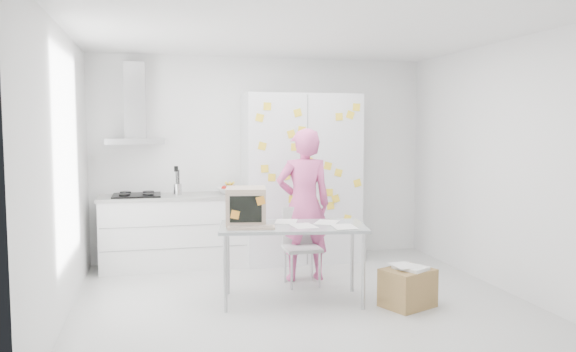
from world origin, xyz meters
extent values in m
cube|color=silver|center=(0.00, 0.00, -0.01)|extent=(4.50, 4.00, 0.02)
cube|color=white|center=(0.00, 2.00, 1.35)|extent=(4.50, 0.02, 2.70)
cube|color=white|center=(-2.25, 0.00, 1.35)|extent=(0.02, 4.00, 2.70)
cube|color=white|center=(2.25, 0.00, 1.35)|extent=(0.02, 4.00, 2.70)
cube|color=white|center=(0.00, 0.00, 2.70)|extent=(4.50, 4.00, 0.02)
cube|color=white|center=(-1.20, 1.70, 0.44)|extent=(1.80, 0.60, 0.88)
cube|color=gray|center=(-1.20, 1.40, 0.58)|extent=(1.76, 0.01, 0.01)
cube|color=gray|center=(-1.20, 1.40, 0.30)|extent=(1.76, 0.01, 0.01)
cube|color=#9E9E99|center=(-1.20, 1.70, 0.90)|extent=(1.84, 0.63, 0.04)
cube|color=black|center=(-1.65, 1.70, 0.93)|extent=(0.58, 0.50, 0.03)
cylinder|color=black|center=(-1.79, 1.58, 0.95)|extent=(0.14, 0.14, 0.02)
cylinder|color=black|center=(-1.51, 1.58, 0.95)|extent=(0.14, 0.14, 0.02)
cylinder|color=black|center=(-1.79, 1.82, 0.95)|extent=(0.14, 0.14, 0.02)
cylinder|color=black|center=(-1.51, 1.82, 0.95)|extent=(0.14, 0.14, 0.02)
cylinder|color=silver|center=(-1.15, 1.70, 0.99)|extent=(0.10, 0.10, 0.14)
cylinder|color=black|center=(-1.16, 1.71, 1.09)|extent=(0.01, 0.01, 0.30)
cylinder|color=black|center=(-1.13, 1.69, 1.09)|extent=(0.01, 0.01, 0.30)
cylinder|color=black|center=(-1.15, 1.72, 1.09)|extent=(0.01, 0.01, 0.30)
cube|color=black|center=(-1.16, 1.71, 1.25)|extent=(0.05, 0.01, 0.07)
imported|color=white|center=(-0.50, 1.70, 0.96)|extent=(0.31, 0.31, 0.08)
sphere|color=#B2140F|center=(-0.56, 1.72, 0.99)|extent=(0.08, 0.08, 0.08)
sphere|color=#B2140F|center=(-0.47, 1.65, 0.99)|extent=(0.08, 0.08, 0.08)
sphere|color=#B2140F|center=(-0.43, 1.74, 0.99)|extent=(0.08, 0.08, 0.08)
cylinder|color=yellow|center=(-0.52, 1.72, 1.03)|extent=(0.09, 0.17, 0.10)
cylinder|color=yellow|center=(-0.49, 1.72, 1.03)|extent=(0.04, 0.17, 0.10)
cylinder|color=yellow|center=(-0.47, 1.72, 1.03)|extent=(0.08, 0.17, 0.10)
cube|color=silver|center=(-1.65, 1.75, 1.60)|extent=(0.70, 0.48, 0.07)
cube|color=silver|center=(-1.65, 1.87, 2.10)|extent=(0.26, 0.24, 0.95)
cube|color=silver|center=(0.45, 1.68, 1.10)|extent=(1.50, 0.65, 2.20)
cube|color=slate|center=(0.45, 1.35, 1.10)|extent=(0.01, 0.01, 2.16)
cube|color=silver|center=(0.39, 1.34, 1.10)|extent=(0.02, 0.02, 0.30)
cube|color=silver|center=(0.51, 1.34, 1.10)|extent=(0.02, 0.02, 0.30)
cube|color=yellow|center=(0.86, 1.34, 1.90)|extent=(0.10, 0.00, 0.10)
cube|color=yellow|center=(1.01, 1.34, 1.93)|extent=(0.12, 0.00, 0.12)
cube|color=yellow|center=(1.12, 1.34, 1.05)|extent=(0.12, 0.00, 0.12)
cube|color=yellow|center=(0.22, 1.34, 1.21)|extent=(0.10, 0.00, 0.10)
cube|color=yellow|center=(0.46, 1.34, 1.35)|extent=(0.12, 0.00, 0.12)
cube|color=yellow|center=(0.83, 1.34, 0.86)|extent=(0.12, 0.00, 0.12)
cube|color=yellow|center=(0.25, 1.34, 0.87)|extent=(0.10, 0.00, 0.10)
cube|color=yellow|center=(0.32, 1.34, 1.95)|extent=(0.12, 0.00, 0.12)
cube|color=yellow|center=(0.54, 1.34, 0.81)|extent=(0.12, 0.00, 0.12)
cube|color=yellow|center=(0.86, 1.34, 1.19)|extent=(0.12, 0.00, 0.12)
cube|color=yellow|center=(0.74, 1.34, 0.94)|extent=(0.10, 0.00, 0.10)
cube|color=yellow|center=(0.24, 1.34, 1.69)|extent=(0.12, 0.00, 0.12)
cube|color=yellow|center=(-0.01, 1.34, 1.15)|extent=(0.10, 0.00, 0.10)
cube|color=yellow|center=(-0.10, 1.34, 1.26)|extent=(0.10, 0.00, 0.10)
cube|color=yellow|center=(-0.16, 1.34, 1.89)|extent=(0.11, 0.00, 0.11)
cube|color=yellow|center=(0.38, 1.34, 0.59)|extent=(0.10, 0.00, 0.10)
cube|color=yellow|center=(0.25, 1.34, 1.22)|extent=(0.11, 0.00, 0.11)
cube|color=yellow|center=(0.99, 1.34, 0.59)|extent=(0.11, 0.00, 0.11)
cube|color=yellow|center=(1.09, 1.34, 2.03)|extent=(0.10, 0.00, 0.10)
cube|color=yellow|center=(0.28, 1.34, 1.53)|extent=(0.10, 0.00, 0.10)
cube|color=yellow|center=(0.17, 1.34, 1.16)|extent=(0.11, 0.00, 0.11)
cube|color=yellow|center=(0.63, 1.34, 0.52)|extent=(0.10, 0.00, 0.10)
cube|color=yellow|center=(-0.07, 1.34, 2.03)|extent=(0.10, 0.00, 0.10)
cube|color=yellow|center=(-0.13, 1.34, 1.54)|extent=(0.12, 0.00, 0.12)
cube|color=yellow|center=(0.76, 1.34, 0.77)|extent=(0.11, 0.00, 0.11)
cube|color=yellow|center=(0.37, 1.34, 1.73)|extent=(0.11, 0.00, 0.11)
cube|color=yellow|center=(0.72, 1.34, 1.28)|extent=(0.11, 0.00, 0.11)
cube|color=yellow|center=(0.47, 1.34, 0.80)|extent=(0.11, 0.00, 0.11)
imported|color=#D75392|center=(0.24, 0.75, 0.88)|extent=(0.65, 0.44, 1.76)
cube|color=#949C9E|center=(-0.08, -0.02, 0.77)|extent=(1.56, 0.96, 0.03)
cylinder|color=#A7A9AC|center=(-0.79, -0.21, 0.38)|extent=(0.04, 0.04, 0.75)
cylinder|color=#A7A9AC|center=(0.53, -0.43, 0.38)|extent=(0.04, 0.04, 0.75)
cylinder|color=#A7A9AC|center=(-0.69, 0.39, 0.38)|extent=(0.04, 0.04, 0.75)
cylinder|color=#A7A9AC|center=(0.63, 0.16, 0.38)|extent=(0.04, 0.04, 0.75)
cube|color=tan|center=(-0.53, 0.14, 0.97)|extent=(0.46, 0.48, 0.38)
cube|color=tan|center=(-0.57, -0.08, 0.97)|extent=(0.37, 0.08, 0.33)
cube|color=black|center=(-0.57, -0.09, 0.97)|extent=(0.31, 0.06, 0.26)
cube|color=orange|center=(-0.67, -0.08, 0.92)|extent=(0.10, 0.02, 0.10)
cube|color=orange|center=(-0.42, -0.12, 1.06)|extent=(0.10, 0.02, 0.10)
cube|color=tan|center=(-0.52, -0.14, 0.80)|extent=(0.48, 0.23, 0.03)
cube|color=gray|center=(-0.52, -0.14, 0.82)|extent=(0.43, 0.18, 0.01)
cube|color=silver|center=(0.01, -0.09, 0.79)|extent=(0.24, 0.33, 0.00)
cube|color=silver|center=(0.30, 0.04, 0.79)|extent=(0.34, 0.38, 0.00)
cube|color=silver|center=(0.39, -0.26, 0.79)|extent=(0.24, 0.32, 0.00)
cube|color=silver|center=(-0.10, 0.19, 0.79)|extent=(0.30, 0.36, 0.00)
cube|color=#B8B8B6|center=(0.16, 0.52, 0.42)|extent=(0.39, 0.39, 0.04)
cube|color=#B8B8B6|center=(0.16, 0.70, 0.65)|extent=(0.37, 0.03, 0.43)
cylinder|color=#B4B3B8|center=(0.01, 0.36, 0.20)|extent=(0.03, 0.03, 0.40)
cylinder|color=#B4B3B8|center=(0.32, 0.36, 0.20)|extent=(0.03, 0.03, 0.40)
cylinder|color=#B4B3B8|center=(0.01, 0.68, 0.20)|extent=(0.03, 0.03, 0.40)
cylinder|color=#B4B3B8|center=(0.32, 0.68, 0.20)|extent=(0.03, 0.03, 0.40)
cube|color=olive|center=(0.99, -0.45, 0.19)|extent=(0.58, 0.53, 0.38)
cube|color=white|center=(1.01, -0.46, 0.39)|extent=(0.35, 0.37, 0.03)
cube|color=white|center=(0.95, -0.43, 0.41)|extent=(0.22, 0.30, 0.00)
camera|label=1|loc=(-1.42, -5.46, 1.77)|focal=35.00mm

